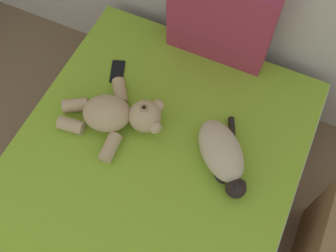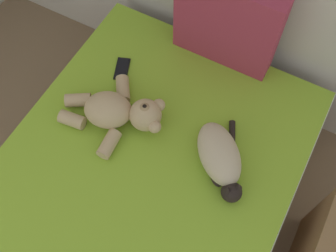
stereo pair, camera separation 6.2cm
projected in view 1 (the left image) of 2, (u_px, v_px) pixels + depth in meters
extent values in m
cube|color=olive|center=(141.00, 209.00, 2.25)|extent=(1.45, 2.03, 0.33)
cube|color=white|center=(139.00, 195.00, 2.03)|extent=(1.40, 1.97, 0.17)
cube|color=#8CB72D|center=(143.00, 178.00, 1.98)|extent=(1.39, 1.83, 0.02)
cube|color=#A5334C|center=(220.00, 19.00, 2.10)|extent=(0.55, 0.14, 0.52)
ellipsoid|color=#C6B293|center=(221.00, 150.00, 1.95)|extent=(0.37, 0.38, 0.15)
sphere|color=black|center=(236.00, 188.00, 1.89)|extent=(0.10, 0.10, 0.10)
cone|color=black|center=(243.00, 182.00, 1.84)|extent=(0.04, 0.04, 0.04)
cone|color=black|center=(232.00, 185.00, 1.83)|extent=(0.04, 0.04, 0.04)
cylinder|color=black|center=(232.00, 132.00, 2.07)|extent=(0.09, 0.16, 0.03)
ellipsoid|color=black|center=(220.00, 174.00, 1.95)|extent=(0.11, 0.11, 0.04)
ellipsoid|color=tan|center=(107.00, 113.00, 2.04)|extent=(0.30, 0.27, 0.17)
sphere|color=tan|center=(145.00, 116.00, 2.03)|extent=(0.17, 0.17, 0.17)
sphere|color=#9E7F58|center=(144.00, 111.00, 1.98)|extent=(0.07, 0.07, 0.07)
sphere|color=black|center=(144.00, 108.00, 1.96)|extent=(0.02, 0.02, 0.02)
sphere|color=tan|center=(158.00, 106.00, 2.05)|extent=(0.07, 0.07, 0.07)
sphere|color=tan|center=(155.00, 127.00, 1.99)|extent=(0.07, 0.07, 0.07)
cylinder|color=tan|center=(120.00, 92.00, 2.16)|extent=(0.14, 0.16, 0.07)
cylinder|color=tan|center=(76.00, 105.00, 2.12)|extent=(0.15, 0.13, 0.07)
cylinder|color=tan|center=(110.00, 147.00, 2.00)|extent=(0.08, 0.15, 0.07)
cylinder|color=tan|center=(71.00, 125.00, 2.06)|extent=(0.14, 0.09, 0.07)
cube|color=black|center=(117.00, 71.00, 2.26)|extent=(0.12, 0.16, 0.01)
cube|color=black|center=(117.00, 71.00, 2.25)|extent=(0.10, 0.14, 0.00)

